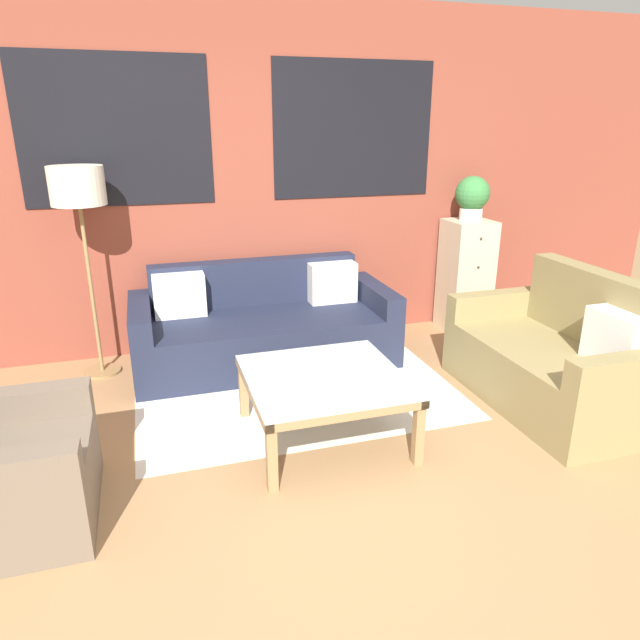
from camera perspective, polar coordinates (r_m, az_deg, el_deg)
ground_plane at (r=3.11m, az=1.70°, el=-17.76°), size 16.00×16.00×0.00m
wall_back_brick at (r=4.88m, az=-7.68°, el=13.65°), size 8.40×0.09×2.80m
rug at (r=4.14m, az=-2.03°, el=-7.63°), size 2.27×1.40×0.00m
couch_dark at (r=4.66m, az=-5.64°, el=-0.82°), size 2.06×0.88×0.78m
settee_vintage at (r=4.26m, az=22.53°, el=-3.80°), size 0.80×1.46×0.92m
coffee_table at (r=3.47m, az=0.44°, el=-6.46°), size 0.93×0.93×0.43m
floor_lamp at (r=4.48m, az=-23.01°, el=11.35°), size 0.38×0.38×1.58m
drawer_cabinet at (r=5.49m, az=14.33°, el=4.33°), size 0.40×0.41×1.03m
potted_plant at (r=5.35m, az=14.98°, el=11.87°), size 0.30×0.30×0.39m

